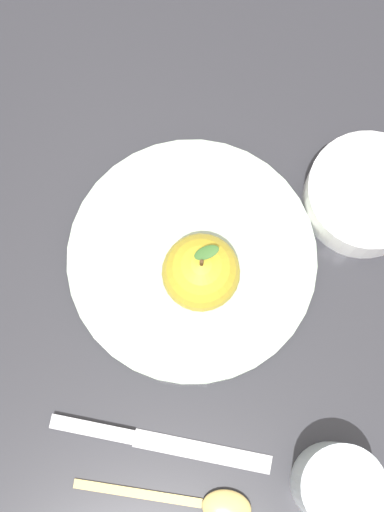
# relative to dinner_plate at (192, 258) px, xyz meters

# --- Properties ---
(ground_plane) EXTENTS (2.40, 2.40, 0.00)m
(ground_plane) POSITION_rel_dinner_plate_xyz_m (-0.05, -0.02, -0.01)
(ground_plane) COLOR #2D2D33
(dinner_plate) EXTENTS (0.26, 0.26, 0.02)m
(dinner_plate) POSITION_rel_dinner_plate_xyz_m (0.00, 0.00, 0.00)
(dinner_plate) COLOR #B2C6B2
(dinner_plate) RESTS_ON ground_plane
(apple) EXTENTS (0.08, 0.08, 0.09)m
(apple) POSITION_rel_dinner_plate_xyz_m (-0.02, -0.02, 0.04)
(apple) COLOR gold
(apple) RESTS_ON dinner_plate
(side_bowl) EXTENTS (0.13, 0.13, 0.04)m
(side_bowl) POSITION_rel_dinner_plate_xyz_m (0.14, -0.13, 0.02)
(side_bowl) COLOR white
(side_bowl) RESTS_ON ground_plane
(cup) EXTENTS (0.08, 0.08, 0.07)m
(cup) POSITION_rel_dinner_plate_xyz_m (-0.14, -0.22, 0.03)
(cup) COLOR silver
(cup) RESTS_ON ground_plane
(knife) EXTENTS (0.08, 0.22, 0.01)m
(knife) POSITION_rel_dinner_plate_xyz_m (-0.19, -0.04, -0.01)
(knife) COLOR silver
(knife) RESTS_ON ground_plane
(spoon) EXTENTS (0.08, 0.17, 0.01)m
(spoon) POSITION_rel_dinner_plate_xyz_m (-0.21, -0.12, -0.00)
(spoon) COLOR #D8B766
(spoon) RESTS_ON ground_plane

